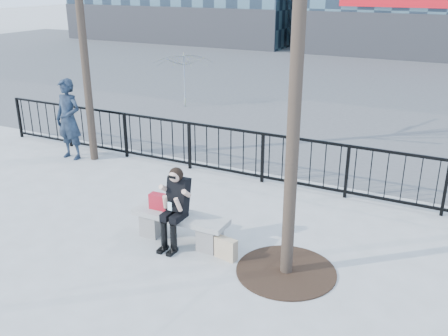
% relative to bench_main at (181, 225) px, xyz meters
% --- Properties ---
extents(ground, '(120.00, 120.00, 0.00)m').
position_rel_bench_main_xyz_m(ground, '(0.00, 0.00, -0.30)').
color(ground, gray).
rests_on(ground, ground).
extents(street_surface, '(60.00, 23.00, 0.01)m').
position_rel_bench_main_xyz_m(street_surface, '(0.00, 15.00, -0.30)').
color(street_surface, '#474747').
rests_on(street_surface, ground).
extents(railing, '(14.00, 0.06, 1.10)m').
position_rel_bench_main_xyz_m(railing, '(0.00, 3.00, 0.25)').
color(railing, black).
rests_on(railing, ground).
extents(tree_grate, '(1.50, 1.50, 0.02)m').
position_rel_bench_main_xyz_m(tree_grate, '(1.90, -0.10, -0.29)').
color(tree_grate, black).
rests_on(tree_grate, ground).
extents(bench_main, '(1.65, 0.46, 0.49)m').
position_rel_bench_main_xyz_m(bench_main, '(0.00, 0.00, 0.00)').
color(bench_main, slate).
rests_on(bench_main, ground).
extents(seated_woman, '(0.50, 0.64, 1.34)m').
position_rel_bench_main_xyz_m(seated_woman, '(0.00, -0.16, 0.37)').
color(seated_woman, black).
rests_on(seated_woman, ground).
extents(handbag, '(0.33, 0.16, 0.26)m').
position_rel_bench_main_xyz_m(handbag, '(-0.42, 0.02, 0.32)').
color(handbag, '#AE1524').
rests_on(handbag, bench_main).
extents(shopping_bag, '(0.38, 0.20, 0.35)m').
position_rel_bench_main_xyz_m(shopping_bag, '(0.92, -0.16, -0.13)').
color(shopping_bag, beige).
rests_on(shopping_bag, ground).
extents(standing_man, '(0.71, 0.47, 1.94)m').
position_rel_bench_main_xyz_m(standing_man, '(-4.53, 2.33, 0.67)').
color(standing_man, black).
rests_on(standing_man, ground).
extents(vendor_umbrella, '(2.49, 2.51, 1.83)m').
position_rel_bench_main_xyz_m(vendor_umbrella, '(-4.75, 7.98, 0.62)').
color(vendor_umbrella, gold).
rests_on(vendor_umbrella, ground).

